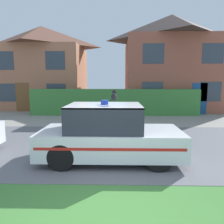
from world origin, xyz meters
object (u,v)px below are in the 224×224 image
(house_right, at_px, (170,62))
(cat, at_px, (114,96))
(house_left, at_px, (43,67))
(police_car, at_px, (109,134))

(house_right, bearing_deg, cat, -109.51)
(cat, bearing_deg, house_left, 29.11)
(cat, height_order, house_right, house_right)
(house_left, xyz_separation_m, house_right, (10.58, -0.35, 0.38))
(police_car, distance_m, cat, 1.08)
(police_car, bearing_deg, house_right, 69.56)
(police_car, bearing_deg, house_left, 115.53)
(house_left, distance_m, house_right, 10.59)
(police_car, relative_size, house_right, 0.52)
(house_left, bearing_deg, house_right, -1.92)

